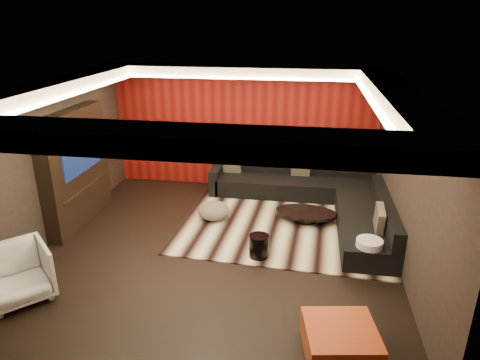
% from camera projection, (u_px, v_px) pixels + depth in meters
% --- Properties ---
extents(floor, '(6.00, 6.00, 0.02)m').
position_uv_depth(floor, '(218.00, 247.00, 7.50)').
color(floor, black).
rests_on(floor, ground).
extents(ceiling, '(6.00, 6.00, 0.02)m').
position_uv_depth(ceiling, '(214.00, 85.00, 6.49)').
color(ceiling, silver).
rests_on(ceiling, ground).
extents(wall_back, '(6.00, 0.02, 2.80)m').
position_uv_depth(wall_back, '(244.00, 128.00, 9.77)').
color(wall_back, black).
rests_on(wall_back, ground).
extents(wall_left, '(0.02, 6.00, 2.80)m').
position_uv_depth(wall_left, '(47.00, 163.00, 7.44)').
color(wall_left, black).
rests_on(wall_left, ground).
extents(wall_right, '(0.02, 6.00, 2.80)m').
position_uv_depth(wall_right, '(408.00, 183.00, 6.54)').
color(wall_right, black).
rests_on(wall_right, ground).
extents(red_feature_wall, '(5.98, 0.05, 2.78)m').
position_uv_depth(red_feature_wall, '(244.00, 128.00, 9.73)').
color(red_feature_wall, '#6B0C0A').
rests_on(red_feature_wall, ground).
extents(soffit_back, '(6.00, 0.60, 0.22)m').
position_uv_depth(soffit_back, '(242.00, 72.00, 9.02)').
color(soffit_back, silver).
rests_on(soffit_back, ground).
extents(soffit_front, '(6.00, 0.60, 0.22)m').
position_uv_depth(soffit_front, '(153.00, 140.00, 4.04)').
color(soffit_front, silver).
rests_on(soffit_front, ground).
extents(soffit_left, '(0.60, 4.80, 0.22)m').
position_uv_depth(soffit_left, '(52.00, 88.00, 6.93)').
color(soffit_left, silver).
rests_on(soffit_left, ground).
extents(soffit_right, '(0.60, 4.80, 0.22)m').
position_uv_depth(soffit_right, '(398.00, 98.00, 6.13)').
color(soffit_right, silver).
rests_on(soffit_right, ground).
extents(cove_back, '(4.80, 0.08, 0.04)m').
position_uv_depth(cove_back, '(239.00, 78.00, 8.74)').
color(cove_back, '#FFD899').
rests_on(cove_back, ground).
extents(cove_front, '(4.80, 0.08, 0.04)m').
position_uv_depth(cove_front, '(165.00, 139.00, 4.39)').
color(cove_front, '#FFD899').
rests_on(cove_front, ground).
extents(cove_left, '(0.08, 4.80, 0.04)m').
position_uv_depth(cove_left, '(72.00, 94.00, 6.92)').
color(cove_left, '#FFD899').
rests_on(cove_left, ground).
extents(cove_right, '(0.08, 4.80, 0.04)m').
position_uv_depth(cove_right, '(373.00, 103.00, 6.21)').
color(cove_right, '#FFD899').
rests_on(cove_right, ground).
extents(tv_surround, '(0.30, 2.00, 2.20)m').
position_uv_depth(tv_surround, '(76.00, 168.00, 8.08)').
color(tv_surround, black).
rests_on(tv_surround, ground).
extents(tv_screen, '(0.04, 1.30, 0.80)m').
position_uv_depth(tv_screen, '(81.00, 151.00, 7.93)').
color(tv_screen, black).
rests_on(tv_screen, ground).
extents(tv_shelf, '(0.04, 1.60, 0.04)m').
position_uv_depth(tv_shelf, '(86.00, 188.00, 8.20)').
color(tv_shelf, black).
rests_on(tv_shelf, ground).
extents(rug, '(4.15, 3.21, 0.02)m').
position_uv_depth(rug, '(286.00, 226.00, 8.21)').
color(rug, beige).
rests_on(rug, floor).
extents(coffee_table, '(1.30, 1.30, 0.20)m').
position_uv_depth(coffee_table, '(306.00, 216.00, 8.38)').
color(coffee_table, black).
rests_on(coffee_table, rug).
extents(drum_stool, '(0.44, 0.44, 0.39)m').
position_uv_depth(drum_stool, '(259.00, 246.00, 7.10)').
color(drum_stool, black).
rests_on(drum_stool, rug).
extents(striped_pouf, '(0.83, 0.83, 0.34)m').
position_uv_depth(striped_pouf, '(214.00, 211.00, 8.44)').
color(striped_pouf, beige).
rests_on(striped_pouf, rug).
extents(white_side_table, '(0.46, 0.46, 0.52)m').
position_uv_depth(white_side_table, '(368.00, 254.00, 6.76)').
color(white_side_table, silver).
rests_on(white_side_table, floor).
extents(orange_ottoman, '(0.96, 0.96, 0.37)m').
position_uv_depth(orange_ottoman, '(340.00, 341.00, 5.06)').
color(orange_ottoman, '#983A13').
rests_on(orange_ottoman, floor).
extents(armchair, '(1.20, 1.20, 0.79)m').
position_uv_depth(armchair, '(17.00, 274.00, 6.01)').
color(armchair, silver).
rests_on(armchair, floor).
extents(sectional_sofa, '(3.65, 3.50, 0.75)m').
position_uv_depth(sectional_sofa, '(318.00, 198.00, 8.86)').
color(sectional_sofa, black).
rests_on(sectional_sofa, floor).
extents(throw_pillows, '(3.21, 2.80, 0.50)m').
position_uv_depth(throw_pillows, '(296.00, 180.00, 8.84)').
color(throw_pillows, tan).
rests_on(throw_pillows, sectional_sofa).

